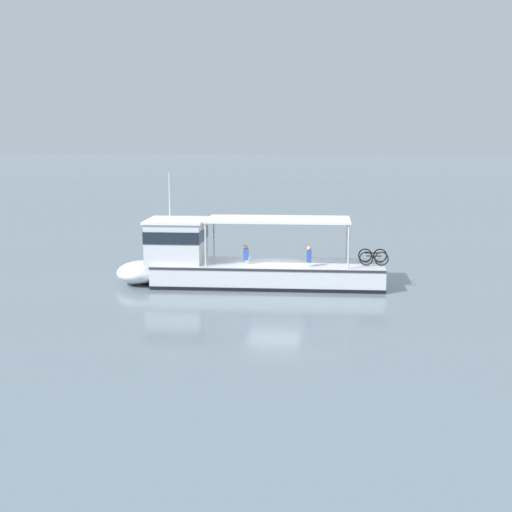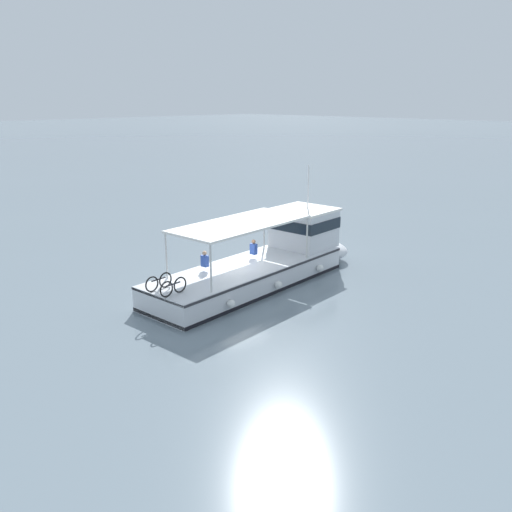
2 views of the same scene
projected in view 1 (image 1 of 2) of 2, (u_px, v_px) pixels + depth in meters
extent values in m
plane|color=slate|center=(274.00, 287.00, 35.96)|extent=(400.00, 400.00, 0.00)
cube|color=silver|center=(269.00, 274.00, 36.31)|extent=(3.79, 10.96, 1.10)
ellipsoid|color=silver|center=(140.00, 272.00, 36.83)|extent=(3.06, 2.36, 1.01)
cube|color=black|center=(269.00, 283.00, 36.38)|extent=(3.83, 10.96, 0.16)
cube|color=#2D2D33|center=(269.00, 264.00, 36.23)|extent=(3.85, 10.96, 0.10)
cube|color=silver|center=(177.00, 241.00, 36.44)|extent=(2.86, 2.75, 1.90)
cube|color=#19232D|center=(176.00, 235.00, 36.38)|extent=(2.93, 2.79, 0.56)
cube|color=white|center=(176.00, 220.00, 36.27)|extent=(3.03, 2.91, 0.12)
cube|color=white|center=(278.00, 219.00, 35.85)|extent=(3.31, 6.85, 0.10)
cylinder|color=silver|center=(206.00, 245.00, 34.96)|extent=(0.08, 0.08, 2.00)
cylinder|color=silver|center=(214.00, 237.00, 37.63)|extent=(0.08, 0.08, 2.00)
cylinder|color=silver|center=(349.00, 247.00, 34.41)|extent=(0.08, 0.08, 2.00)
cylinder|color=silver|center=(347.00, 238.00, 37.08)|extent=(0.08, 0.08, 2.00)
cylinder|color=silver|center=(170.00, 196.00, 36.11)|extent=(0.06, 0.06, 2.20)
sphere|color=white|center=(203.00, 267.00, 38.36)|extent=(0.36, 0.36, 0.36)
sphere|color=white|center=(269.00, 268.00, 38.08)|extent=(0.36, 0.36, 0.36)
sphere|color=white|center=(332.00, 269.00, 37.81)|extent=(0.36, 0.36, 0.36)
torus|color=black|center=(366.00, 258.00, 35.34)|extent=(0.10, 0.66, 0.66)
torus|color=black|center=(381.00, 259.00, 35.28)|extent=(0.10, 0.66, 0.66)
cylinder|color=#232328|center=(374.00, 256.00, 35.29)|extent=(0.10, 0.70, 0.06)
torus|color=black|center=(365.00, 255.00, 36.22)|extent=(0.10, 0.66, 0.66)
torus|color=black|center=(380.00, 256.00, 36.16)|extent=(0.10, 0.66, 0.66)
cylinder|color=#232328|center=(373.00, 253.00, 36.17)|extent=(0.10, 0.70, 0.06)
cube|color=#2D4CA5|center=(309.00, 256.00, 35.14)|extent=(0.33, 0.24, 0.52)
sphere|color=tan|center=(309.00, 248.00, 35.08)|extent=(0.20, 0.20, 0.20)
cube|color=#2D4CA5|center=(246.00, 254.00, 35.71)|extent=(0.33, 0.24, 0.52)
sphere|color=#9E7051|center=(246.00, 246.00, 35.65)|extent=(0.20, 0.20, 0.20)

